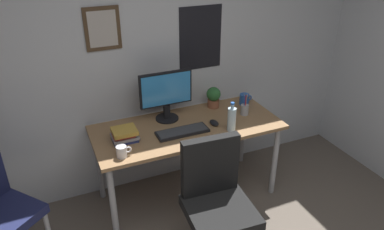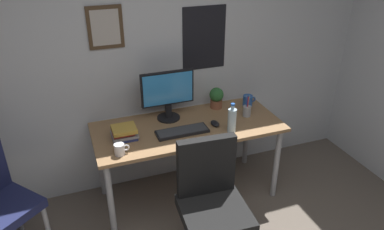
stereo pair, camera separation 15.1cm
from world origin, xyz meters
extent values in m
cube|color=silver|center=(0.00, 2.15, 1.30)|extent=(4.40, 0.08, 2.60)
cube|color=#4C3823|center=(-0.31, 2.11, 1.52)|extent=(0.28, 0.02, 0.34)
cube|color=beige|center=(-0.31, 2.09, 1.52)|extent=(0.22, 0.00, 0.28)
cube|color=black|center=(0.53, 2.11, 1.35)|extent=(0.40, 0.01, 0.56)
cube|color=#936D47|center=(0.24, 1.73, 0.71)|extent=(1.59, 0.69, 0.03)
cylinder|color=#9EA0A5|center=(-0.50, 1.44, 0.35)|extent=(0.05, 0.05, 0.70)
cylinder|color=#9EA0A5|center=(0.97, 1.44, 0.35)|extent=(0.05, 0.05, 0.70)
cylinder|color=#9EA0A5|center=(-0.50, 2.01, 0.35)|extent=(0.05, 0.05, 0.70)
cylinder|color=#9EA0A5|center=(0.97, 2.01, 0.35)|extent=(0.05, 0.05, 0.70)
cube|color=black|center=(0.15, 0.94, 0.46)|extent=(0.49, 0.49, 0.08)
cube|color=black|center=(0.17, 1.14, 0.72)|extent=(0.42, 0.10, 0.45)
cube|color=#1E234C|center=(-1.23, 1.52, 0.44)|extent=(0.59, 0.59, 0.07)
cylinder|color=#9EA0A5|center=(-0.98, 1.49, 0.20)|extent=(0.05, 0.05, 0.41)
cylinder|color=#9EA0A5|center=(-1.21, 1.77, 0.20)|extent=(0.05, 0.05, 0.41)
cylinder|color=black|center=(0.12, 1.91, 0.74)|extent=(0.20, 0.20, 0.01)
cube|color=black|center=(0.12, 1.91, 0.80)|extent=(0.05, 0.04, 0.12)
cube|color=black|center=(0.12, 1.92, 1.01)|extent=(0.46, 0.02, 0.30)
cube|color=#338CD8|center=(0.12, 1.90, 1.01)|extent=(0.43, 0.00, 0.27)
cube|color=black|center=(0.15, 1.63, 0.74)|extent=(0.43, 0.15, 0.02)
cube|color=#38383A|center=(0.15, 1.63, 0.75)|extent=(0.41, 0.13, 0.00)
ellipsoid|color=black|center=(0.45, 1.65, 0.75)|extent=(0.06, 0.11, 0.04)
cylinder|color=silver|center=(0.54, 1.51, 0.83)|extent=(0.07, 0.07, 0.20)
cylinder|color=silver|center=(0.54, 1.51, 0.95)|extent=(0.03, 0.03, 0.04)
cylinder|color=#2659B2|center=(0.54, 1.51, 0.97)|extent=(0.03, 0.03, 0.01)
cylinder|color=white|center=(-0.38, 1.49, 0.77)|extent=(0.08, 0.08, 0.09)
torus|color=white|center=(-0.33, 1.49, 0.78)|extent=(0.05, 0.01, 0.05)
cylinder|color=#2659B2|center=(0.89, 1.90, 0.78)|extent=(0.09, 0.09, 0.10)
torus|color=#2659B2|center=(0.95, 1.90, 0.79)|extent=(0.05, 0.01, 0.05)
cylinder|color=brown|center=(0.60, 1.97, 0.77)|extent=(0.11, 0.11, 0.07)
sphere|color=#2D6B33|center=(0.60, 1.97, 0.86)|extent=(0.13, 0.13, 0.13)
ellipsoid|color=#287A38|center=(0.57, 1.99, 0.88)|extent=(0.07, 0.08, 0.02)
ellipsoid|color=#287A38|center=(0.63, 1.99, 0.86)|extent=(0.07, 0.08, 0.02)
ellipsoid|color=#287A38|center=(0.57, 1.94, 0.88)|extent=(0.08, 0.07, 0.02)
cylinder|color=#9EA0A5|center=(0.79, 1.72, 0.78)|extent=(0.07, 0.07, 0.09)
cylinder|color=#263FBF|center=(0.78, 1.71, 0.85)|extent=(0.01, 0.01, 0.13)
cylinder|color=red|center=(0.78, 1.70, 0.85)|extent=(0.01, 0.01, 0.13)
cylinder|color=black|center=(0.79, 1.71, 0.85)|extent=(0.01, 0.01, 0.13)
cylinder|color=#9EA0A5|center=(0.80, 1.72, 0.86)|extent=(0.01, 0.03, 0.14)
cylinder|color=#9EA0A5|center=(0.78, 1.72, 0.86)|extent=(0.01, 0.02, 0.14)
cube|color=navy|center=(-0.31, 1.70, 0.74)|extent=(0.19, 0.15, 0.03)
cube|color=gray|center=(-0.30, 1.70, 0.77)|extent=(0.20, 0.16, 0.02)
cube|color=#B22D28|center=(-0.31, 1.70, 0.79)|extent=(0.16, 0.13, 0.03)
cube|color=gold|center=(-0.30, 1.70, 0.82)|extent=(0.19, 0.17, 0.03)
camera|label=1|loc=(-0.81, -0.78, 2.24)|focal=34.35mm
camera|label=2|loc=(-0.67, -0.83, 2.24)|focal=34.35mm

